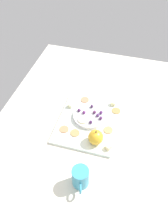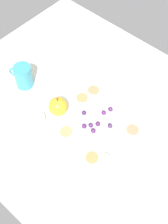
# 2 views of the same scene
# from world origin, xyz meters

# --- Properties ---
(table) EXTENTS (1.18, 0.85, 0.04)m
(table) POSITION_xyz_m (0.00, 0.00, 0.02)
(table) COLOR silver
(table) RESTS_ON ground
(platter) EXTENTS (0.32, 0.28, 0.01)m
(platter) POSITION_xyz_m (0.03, 0.02, 0.05)
(platter) COLOR white
(platter) RESTS_ON table
(serving_dish) EXTENTS (0.16, 0.16, 0.02)m
(serving_dish) POSITION_xyz_m (0.00, 0.02, 0.06)
(serving_dish) COLOR silver
(serving_dish) RESTS_ON platter
(apple_whole) EXTENTS (0.07, 0.07, 0.07)m
(apple_whole) POSITION_xyz_m (0.13, 0.08, 0.09)
(apple_whole) COLOR gold
(apple_whole) RESTS_ON platter
(apple_stem) EXTENTS (0.01, 0.01, 0.01)m
(apple_stem) POSITION_xyz_m (0.13, 0.08, 0.13)
(apple_stem) COLOR brown
(apple_stem) RESTS_ON apple_whole
(cheese_cube_0) EXTENTS (0.02, 0.02, 0.02)m
(cheese_cube_0) POSITION_xyz_m (-0.11, 0.12, 0.06)
(cheese_cube_0) COLOR beige
(cheese_cube_0) RESTS_ON platter
(cheese_cube_1) EXTENTS (0.03, 0.03, 0.02)m
(cheese_cube_1) POSITION_xyz_m (0.15, 0.14, 0.06)
(cheese_cube_1) COLOR beige
(cheese_cube_1) RESTS_ON platter
(cheese_cube_2) EXTENTS (0.02, 0.02, 0.02)m
(cheese_cube_2) POSITION_xyz_m (-0.04, -0.09, 0.06)
(cheese_cube_2) COLOR beige
(cheese_cube_2) RESTS_ON platter
(cracker_0) EXTENTS (0.04, 0.04, 0.00)m
(cracker_0) POSITION_xyz_m (0.06, 0.12, 0.05)
(cracker_0) COLOR tan
(cracker_0) RESTS_ON platter
(cracker_1) EXTENTS (0.04, 0.04, 0.00)m
(cracker_1) POSITION_xyz_m (0.11, -0.02, 0.05)
(cracker_1) COLOR tan
(cracker_1) RESTS_ON platter
(cracker_2) EXTENTS (0.04, 0.04, 0.00)m
(cracker_2) POSITION_xyz_m (-0.07, 0.14, 0.05)
(cracker_2) COLOR #A9884E
(cracker_2) RESTS_ON platter
(cracker_3) EXTENTS (0.04, 0.04, 0.00)m
(cracker_3) POSITION_xyz_m (0.10, -0.07, 0.05)
(cracker_3) COLOR tan
(cracker_3) RESTS_ON platter
(cracker_4) EXTENTS (0.04, 0.04, 0.00)m
(cracker_4) POSITION_xyz_m (-0.11, -0.03, 0.05)
(cracker_4) COLOR tan
(cracker_4) RESTS_ON platter
(grape_0) EXTENTS (0.02, 0.02, 0.02)m
(grape_0) POSITION_xyz_m (-0.05, 0.02, 0.08)
(grape_0) COLOR #472B51
(grape_0) RESTS_ON serving_dish
(grape_1) EXTENTS (0.02, 0.02, 0.01)m
(grape_1) POSITION_xyz_m (-0.00, 0.06, 0.08)
(grape_1) COLOR #4B2862
(grape_1) RESTS_ON serving_dish
(grape_2) EXTENTS (0.02, 0.02, 0.01)m
(grape_2) POSITION_xyz_m (-0.01, -0.03, 0.08)
(grape_2) COLOR #4F2757
(grape_2) RESTS_ON serving_dish
(grape_3) EXTENTS (0.02, 0.02, 0.02)m
(grape_3) POSITION_xyz_m (0.05, 0.04, 0.08)
(grape_3) COLOR #41234F
(grape_3) RESTS_ON serving_dish
(grape_4) EXTENTS (0.02, 0.02, 0.02)m
(grape_4) POSITION_xyz_m (0.01, 0.08, 0.08)
(grape_4) COLOR #4C2458
(grape_4) RESTS_ON serving_dish
(grape_5) EXTENTS (0.02, 0.02, 0.02)m
(grape_5) POSITION_xyz_m (-0.01, 0.04, 0.08)
(grape_5) COLOR #522352
(grape_5) RESTS_ON serving_dish
(grape_6) EXTENTS (0.02, 0.02, 0.02)m
(grape_6) POSITION_xyz_m (-0.02, 0.07, 0.08)
(grape_6) COLOR #532763
(grape_6) RESTS_ON serving_dish
(grape_7) EXTENTS (0.02, 0.02, 0.02)m
(grape_7) POSITION_xyz_m (0.00, -0.01, 0.08)
(grape_7) COLOR #582362
(grape_7) RESTS_ON serving_dish
(apple_slice_0) EXTENTS (0.05, 0.05, 0.01)m
(apple_slice_0) POSITION_xyz_m (0.04, 0.00, 0.08)
(apple_slice_0) COLOR beige
(apple_slice_0) RESTS_ON serving_dish
(cup) EXTENTS (0.10, 0.07, 0.09)m
(cup) POSITION_xyz_m (0.33, 0.07, 0.09)
(cup) COLOR teal
(cup) RESTS_ON table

